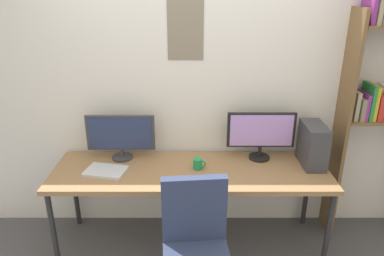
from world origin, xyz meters
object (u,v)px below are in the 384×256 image
Objects in this scene: monitor_left at (122,135)px; laptop_closed at (107,171)px; coffee_mug at (199,164)px; pc_tower at (314,145)px; monitor_right at (262,133)px; keyboard_main at (192,183)px; desk at (192,175)px; computer_mouse at (220,178)px.

monitor_left reaches higher than laptop_closed.
laptop_closed is 3.02× the size of coffee_mug.
pc_tower is at bearing 17.14° from laptop_closed.
monitor_right reaches higher than coffee_mug.
coffee_mug is at bearing 76.22° from keyboard_main.
desk is 0.11m from coffee_mug.
keyboard_main is at bearing -103.78° from coffee_mug.
laptop_closed is 0.75m from coffee_mug.
monitor_right is 1.81× the size of laptop_closed.
pc_tower is 0.86m from computer_mouse.
monitor_left is 1.01× the size of monitor_right.
keyboard_main reaches higher than desk.
laptop_closed is at bearing -176.08° from desk.
coffee_mug reaches higher than computer_mouse.
pc_tower is at bearing -3.98° from monitor_left.
monitor_left reaches higher than keyboard_main.
coffee_mug is (-0.96, -0.08, -0.13)m from pc_tower.
pc_tower reaches higher than keyboard_main.
pc_tower is 1.11× the size of laptop_closed.
laptop_closed is at bearing 172.47° from computer_mouse.
desk is at bearing 90.00° from keyboard_main.
computer_mouse is (-0.38, -0.38, -0.22)m from monitor_right.
monitor_right reaches higher than pc_tower.
coffee_mug is (0.66, -0.19, -0.17)m from monitor_left.
monitor_right is (0.60, 0.21, 0.29)m from desk.
monitor_right is 5.47× the size of coffee_mug.
desk is 0.70m from monitor_right.
monitor_left is at bearing 163.61° from coffee_mug.
monitor_left is 0.34m from laptop_closed.
monitor_left is at bearing 180.00° from monitor_right.
coffee_mug is at bearing -16.39° from monitor_left.
keyboard_main is at bearing -36.40° from monitor_left.
monitor_right is at bearing 23.58° from laptop_closed.
monitor_left is 0.92m from computer_mouse.
monitor_left is 1.74× the size of keyboard_main.
desk is 21.44× the size of coffee_mug.
monitor_left is 1.83× the size of laptop_closed.
monitor_left reaches higher than desk.
coffee_mug is (-0.54, -0.19, -0.20)m from monitor_right.
monitor_left is at bearing 83.01° from laptop_closed.
monitor_right is 1.34m from laptop_closed.
coffee_mug reaches higher than laptop_closed.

